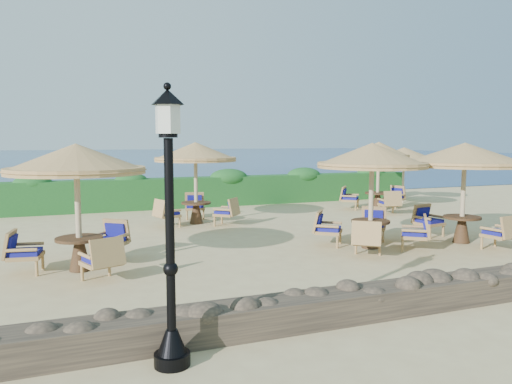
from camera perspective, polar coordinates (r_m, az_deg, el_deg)
name	(u,v)px	position (r m, az deg, el deg)	size (l,w,h in m)	color
ground	(291,237)	(14.18, 4.06, -5.12)	(120.00, 120.00, 0.00)	#CDB982
sea	(103,157)	(82.84, -17.11, 3.85)	(160.00, 160.00, 0.00)	navy
hedge	(217,191)	(20.76, -4.43, 0.09)	(18.00, 0.90, 1.20)	#174A1E
stone_wall	(450,291)	(9.08, 21.29, -10.48)	(15.00, 0.65, 0.44)	brown
lamp_post	(170,240)	(6.01, -9.80, -5.41)	(0.44, 0.44, 3.31)	black
extra_parasol	(404,153)	(22.48, 16.57, 4.32)	(2.30, 2.30, 2.41)	#C5B28B
cafe_set_0	(77,179)	(10.89, -19.79, 1.38)	(2.86, 2.85, 2.65)	#C5B28B
cafe_set_1	(372,177)	(12.78, 13.08, 1.72)	(2.75, 2.75, 2.65)	#C5B28B
cafe_set_2	(464,165)	(14.19, 22.71, 2.84)	(3.13, 3.13, 2.65)	#C5B28B
cafe_set_3	(196,166)	(16.25, -6.91, 2.95)	(2.77, 2.78, 2.65)	#C5B28B
cafe_set_4	(378,164)	(19.73, 13.81, 3.08)	(2.72, 2.63, 2.65)	#C5B28B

